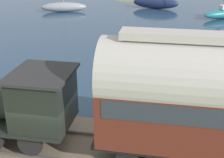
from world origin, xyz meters
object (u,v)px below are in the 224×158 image
sailboat_gray (64,7)px  rowboat_off_pier (139,69)px  steam_locomotive (13,102)px  passenger_coach (220,97)px  sailboat_navy (156,3)px  rowboat_near_shore (179,92)px

sailboat_gray → rowboat_off_pier: bearing=-164.9°
steam_locomotive → rowboat_off_pier: steam_locomotive is taller
passenger_coach → sailboat_gray: bearing=27.8°
sailboat_navy → rowboat_near_shore: bearing=-166.7°
steam_locomotive → sailboat_navy: 32.42m
steam_locomotive → sailboat_gray: 29.03m
steam_locomotive → rowboat_near_shore: (6.41, -6.27, -2.08)m
steam_locomotive → sailboat_gray: bearing=15.1°
passenger_coach → sailboat_navy: (32.19, 3.65, -2.39)m
steam_locomotive → rowboat_off_pier: (9.39, -3.74, -2.04)m
rowboat_near_shore → passenger_coach: bearing=-146.8°
sailboat_gray → rowboat_near_shore: (-21.57, -13.82, -0.39)m
passenger_coach → rowboat_off_pier: passenger_coach is taller
rowboat_off_pier → rowboat_near_shore: 3.91m
sailboat_gray → rowboat_near_shore: sailboat_gray is taller
sailboat_gray → rowboat_off_pier: 21.76m
rowboat_off_pier → passenger_coach: bearing=-145.4°
passenger_coach → rowboat_near_shore: (6.41, 0.96, -2.94)m
sailboat_navy → rowboat_off_pier: size_ratio=2.24×
steam_locomotive → rowboat_off_pier: 10.31m
steam_locomotive → sailboat_navy: bearing=-6.3°
sailboat_navy → sailboat_gray: (-4.21, 11.13, -0.16)m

